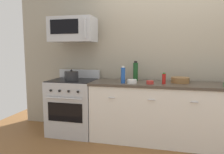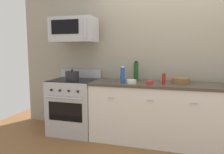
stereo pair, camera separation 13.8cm
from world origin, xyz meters
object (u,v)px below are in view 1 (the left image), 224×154
Objects in this scene: range_oven at (74,106)px; bowl_red_small at (150,82)px; bottle_wine_green at (136,71)px; stockpot at (71,76)px; bottle_soda_blue at (123,75)px; bowl_wooden_salad at (180,80)px; bowl_white_ceramic at (132,81)px; bottle_hot_sauce_red at (164,79)px; microwave at (73,30)px.

bowl_red_small is at bearing -6.99° from range_oven.
bottle_wine_green reaches higher than stockpot.
bottle_wine_green is at bearing 127.88° from bowl_red_small.
bottle_soda_blue is at bearing -112.92° from bottle_wine_green.
bottle_soda_blue reaches higher than range_oven.
bottle_wine_green reaches higher than bottle_soda_blue.
bowl_red_small is at bearing -4.64° from stockpot.
bowl_white_ceramic is (-0.71, -0.21, -0.02)m from bowl_wooden_salad.
stockpot is at bearing -176.14° from bowl_wooden_salad.
bottle_soda_blue is 0.41m from bowl_red_small.
bottle_soda_blue is at bearing -178.10° from bowl_red_small.
bottle_hot_sauce_red is 0.61× the size of bowl_wooden_salad.
bowl_red_small is (1.29, -0.16, 0.48)m from range_oven.
microwave is at bearing -173.06° from bottle_wine_green.
microwave is at bearing 89.71° from range_oven.
bowl_wooden_salad is at bearing 16.59° from bowl_white_ceramic.
microwave is 1.53m from bowl_red_small.
microwave is (0.00, 0.04, 1.28)m from range_oven.
microwave is 0.76m from stockpot.
range_oven is at bearing -90.29° from microwave.
microwave is 2.76× the size of bowl_wooden_salad.
bowl_wooden_salad is (1.73, 0.06, 0.50)m from range_oven.
bottle_wine_green is at bearing 67.08° from bottle_soda_blue.
bottle_hot_sauce_red is 0.47m from bowl_white_ceramic.
bowl_white_ceramic is at bearing -8.22° from range_oven.
stockpot is (-1.73, -0.12, 0.03)m from bowl_wooden_salad.
range_oven is 1.21m from bottle_wine_green.
bowl_wooden_salad is 0.49m from bowl_red_small.
microwave is 3.26× the size of stockpot.
stockpot reaches higher than bowl_wooden_salad.
bottle_wine_green is (-0.45, 0.27, 0.07)m from bottle_hot_sauce_red.
range_oven is 10.00× the size of bowl_red_small.
bowl_white_ceramic is at bearing -5.27° from stockpot.
bowl_white_ceramic is (-0.27, 0.01, 0.00)m from bowl_red_small.
bottle_wine_green is 0.43m from bowl_red_small.
bowl_wooden_salad is 2.52× the size of bowl_red_small.
bowl_wooden_salad is 1.87× the size of bowl_white_ceramic.
microwave is 2.33× the size of bottle_wine_green.
stockpot reaches higher than bowl_red_small.
bowl_wooden_salad is at bearing 0.61° from microwave.
bottle_hot_sauce_red is 0.52× the size of bottle_wine_green.
stockpot is at bearing 174.73° from bowl_white_ceramic.
bottle_wine_green is at bearing 87.64° from bowl_white_ceramic.
stockpot is at bearing -90.13° from microwave.
range_oven is 4.68× the size of stockpot.
microwave is 1.67m from bottle_hot_sauce_red.
bottle_wine_green is 1.40× the size of stockpot.
bowl_white_ceramic is (-0.01, -0.32, -0.12)m from bottle_wine_green.
bottle_hot_sauce_red is 1.14× the size of bowl_white_ceramic.
microwave is 1.24m from bottle_wine_green.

